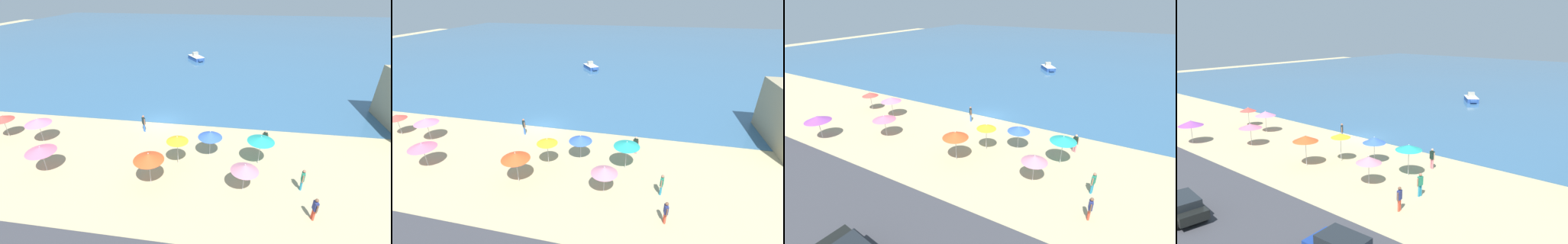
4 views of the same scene
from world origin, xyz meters
TOP-DOWN VIEW (x-y plane):
  - ground_plane at (0.00, 0.00)m, footprint 160.00×160.00m
  - sea at (0.00, 55.00)m, footprint 150.00×110.00m
  - coastal_road at (0.00, -18.00)m, footprint 80.00×8.00m
  - beach_umbrella_0 at (-9.91, -5.08)m, footprint 2.25×2.25m
  - beach_umbrella_1 at (8.36, -8.93)m, footprint 1.95×1.95m
  - beach_umbrella_2 at (-12.07, -12.37)m, footprint 2.41×2.41m
  - beach_umbrella_3 at (9.63, -5.61)m, footprint 2.13×2.13m
  - beach_umbrella_4 at (-6.80, -9.01)m, footprint 2.23×2.23m
  - beach_umbrella_5 at (3.19, -6.59)m, footprint 1.74×1.74m
  - beach_umbrella_6 at (-13.74, -4.80)m, footprint 1.88×1.88m
  - beach_umbrella_7 at (1.72, -9.27)m, footprint 2.17×2.17m
  - beach_umbrella_8 at (5.60, -4.95)m, footprint 2.03×2.03m
  - bather_0 at (12.43, -8.28)m, footprint 0.29×0.56m
  - bather_1 at (10.29, -3.14)m, footprint 0.55×0.30m
  - bather_2 at (12.61, -10.95)m, footprint 0.28×0.56m
  - bather_3 at (-1.19, -1.94)m, footprint 0.41×0.45m
  - parked_car_1 at (2.84, -20.10)m, footprint 4.52×2.22m
  - skiff_nearshore at (-0.11, 26.02)m, footprint 3.50×4.02m

SIDE VIEW (x-z plane):
  - ground_plane at x=0.00m, z-range 0.00..0.00m
  - sea at x=0.00m, z-range 0.00..0.05m
  - coastal_road at x=0.00m, z-range 0.00..0.06m
  - skiff_nearshore at x=-0.11m, z-range -0.23..1.18m
  - parked_car_1 at x=2.84m, z-range 0.11..1.47m
  - bather_2 at x=12.61m, z-range 0.10..1.76m
  - bather_0 at x=12.43m, z-range 0.10..1.81m
  - bather_1 at x=10.29m, z-range 0.11..1.86m
  - bather_3 at x=-1.19m, z-range 0.11..1.87m
  - beach_umbrella_1 at x=8.36m, z-range 0.81..3.05m
  - beach_umbrella_8 at x=5.60m, z-range 0.83..3.12m
  - beach_umbrella_4 at x=-6.80m, z-range 0.85..3.11m
  - beach_umbrella_6 at x=-13.74m, z-range 0.85..3.15m
  - beach_umbrella_2 at x=-12.07m, z-range 0.88..3.28m
  - beach_umbrella_0 at x=-9.91m, z-range 0.89..3.29m
  - beach_umbrella_3 at x=9.63m, z-range 1.02..3.60m
  - beach_umbrella_5 at x=3.19m, z-range 1.03..3.60m
  - beach_umbrella_7 at x=1.72m, z-range 1.03..3.73m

